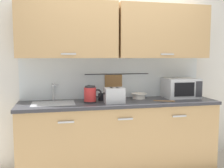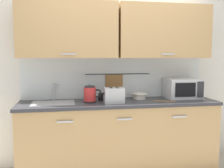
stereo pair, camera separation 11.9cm
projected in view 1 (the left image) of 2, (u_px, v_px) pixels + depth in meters
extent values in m
cube|color=tan|center=(119.00, 137.00, 3.36)|extent=(2.50, 0.60, 0.86)
cube|color=#B7B7BC|center=(66.00, 122.00, 2.87)|extent=(0.18, 0.02, 0.02)
cube|color=#B7B7BC|center=(126.00, 119.00, 3.02)|extent=(0.18, 0.02, 0.02)
cube|color=#B7B7BC|center=(179.00, 116.00, 3.17)|extent=(0.18, 0.02, 0.02)
cube|color=#333338|center=(119.00, 103.00, 3.31)|extent=(2.53, 0.63, 0.04)
cube|color=#9EA0A5|center=(53.00, 107.00, 3.15)|extent=(0.52, 0.38, 0.09)
cube|color=silver|center=(114.00, 72.00, 3.59)|extent=(3.70, 0.06, 2.50)
cube|color=silver|center=(114.00, 78.00, 3.56)|extent=(2.50, 0.01, 0.55)
cube|color=tan|center=(67.00, 30.00, 3.21)|extent=(1.23, 0.33, 0.70)
cube|color=#B7B7BC|center=(69.00, 54.00, 3.07)|extent=(0.18, 0.01, 0.02)
cube|color=tan|center=(162.00, 32.00, 3.48)|extent=(1.23, 0.33, 0.70)
cube|color=#B7B7BC|center=(167.00, 54.00, 3.34)|extent=(0.18, 0.01, 0.02)
cylinder|color=#333338|center=(117.00, 74.00, 3.55)|extent=(0.90, 0.01, 0.01)
cube|color=olive|center=(113.00, 87.00, 3.56)|extent=(0.24, 0.02, 0.34)
cylinder|color=#B2B5BA|center=(53.00, 92.00, 3.36)|extent=(0.03, 0.03, 0.22)
cylinder|color=#B2B5BA|center=(53.00, 85.00, 3.27)|extent=(0.02, 0.16, 0.02)
cube|color=#B2B5BA|center=(56.00, 85.00, 3.36)|extent=(0.07, 0.02, 0.01)
cube|color=silver|center=(181.00, 88.00, 3.59)|extent=(0.46, 0.34, 0.27)
cube|color=black|center=(184.00, 89.00, 3.42)|extent=(0.29, 0.01, 0.18)
cube|color=#2D2D33|center=(199.00, 89.00, 3.46)|extent=(0.09, 0.01, 0.21)
cylinder|color=black|center=(90.00, 102.00, 3.21)|extent=(0.16, 0.16, 0.02)
cylinder|color=red|center=(90.00, 94.00, 3.20)|extent=(0.15, 0.15, 0.17)
cylinder|color=#262628|center=(90.00, 87.00, 3.19)|extent=(0.13, 0.13, 0.02)
torus|color=black|center=(97.00, 93.00, 3.21)|extent=(0.11, 0.02, 0.11)
cylinder|color=#3F8CD8|center=(89.00, 94.00, 3.40)|extent=(0.06, 0.06, 0.16)
cylinder|color=black|center=(89.00, 86.00, 3.39)|extent=(0.03, 0.03, 0.04)
cylinder|color=black|center=(101.00, 97.00, 3.35)|extent=(0.08, 0.08, 0.09)
torus|color=black|center=(105.00, 97.00, 3.36)|extent=(0.06, 0.01, 0.06)
cylinder|color=silver|center=(139.00, 96.00, 3.50)|extent=(0.17, 0.17, 0.07)
torus|color=silver|center=(139.00, 94.00, 3.50)|extent=(0.21, 0.21, 0.01)
cube|color=#B7BABF|center=(114.00, 95.00, 3.16)|extent=(0.24, 0.17, 0.19)
cube|color=black|center=(112.00, 88.00, 3.14)|extent=(0.03, 0.12, 0.01)
cube|color=black|center=(117.00, 88.00, 3.16)|extent=(0.03, 0.12, 0.01)
cube|color=black|center=(104.00, 93.00, 3.13)|extent=(0.02, 0.02, 0.02)
cube|color=#9E7042|center=(162.00, 101.00, 3.30)|extent=(0.20, 0.12, 0.01)
ellipsoid|color=#9E7042|center=(173.00, 101.00, 3.27)|extent=(0.07, 0.06, 0.01)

